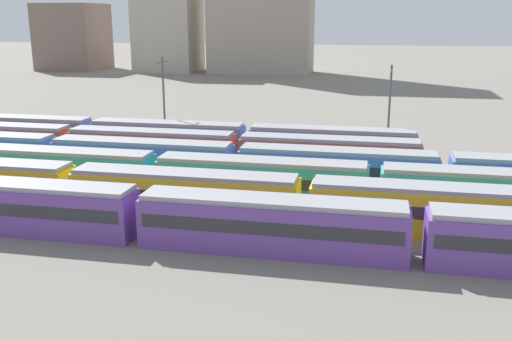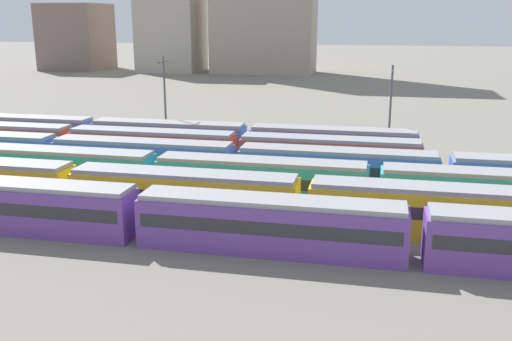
% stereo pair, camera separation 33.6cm
% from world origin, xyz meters
% --- Properties ---
extents(train_track_0, '(93.60, 3.06, 3.75)m').
position_xyz_m(train_track_0, '(33.33, 0.00, 1.90)').
color(train_track_0, '#6B429E').
rests_on(train_track_0, ground_plane).
extents(train_track_1, '(112.50, 3.06, 3.75)m').
position_xyz_m(train_track_1, '(34.91, 5.20, 1.90)').
color(train_track_1, yellow).
rests_on(train_track_1, ground_plane).
extents(train_track_2, '(112.50, 3.06, 3.75)m').
position_xyz_m(train_track_2, '(39.99, 10.40, 1.90)').
color(train_track_2, teal).
rests_on(train_track_2, ground_plane).
extents(train_track_3, '(93.60, 3.06, 3.75)m').
position_xyz_m(train_track_3, '(36.55, 15.60, 1.90)').
color(train_track_3, '#4C70BC').
rests_on(train_track_3, ground_plane).
extents(train_track_4, '(55.80, 3.06, 3.75)m').
position_xyz_m(train_track_4, '(16.52, 20.80, 1.90)').
color(train_track_4, '#BC4C38').
rests_on(train_track_4, ground_plane).
extents(train_track_5, '(55.80, 3.06, 3.75)m').
position_xyz_m(train_track_5, '(16.40, 26.00, 1.90)').
color(train_track_5, '#4C70BC').
rests_on(train_track_5, ground_plane).
extents(catenary_pole_1, '(0.24, 3.20, 10.88)m').
position_xyz_m(catenary_pole_1, '(14.89, 29.30, 6.00)').
color(catenary_pole_1, '#4C4C51').
rests_on(catenary_pole_1, ground_plane).
extents(catenary_pole_3, '(0.24, 3.20, 10.34)m').
position_xyz_m(catenary_pole_3, '(41.27, 29.09, 5.72)').
color(catenary_pole_3, '#4C4C51').
rests_on(catenary_pole_3, ground_plane).
extents(distant_building_0, '(17.70, 17.44, 19.49)m').
position_xyz_m(distant_building_0, '(-51.15, 128.10, 9.75)').
color(distant_building_0, '#7A665B').
rests_on(distant_building_0, ground_plane).
extents(distant_building_1, '(17.16, 16.09, 31.57)m').
position_xyz_m(distant_building_1, '(-20.56, 128.10, 15.79)').
color(distant_building_1, '#B2A899').
rests_on(distant_building_1, ground_plane).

